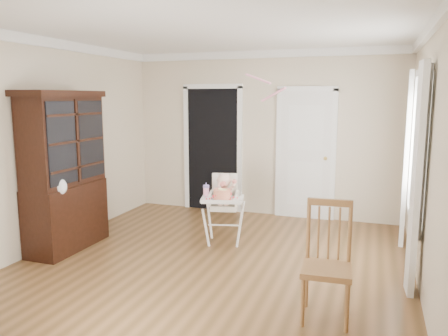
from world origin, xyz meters
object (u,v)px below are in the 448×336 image
(cake, at_px, (222,194))
(sippy_cup, at_px, (206,190))
(dining_chair, at_px, (327,265))
(high_chair, at_px, (224,201))
(china_cabinet, at_px, (65,171))

(cake, distance_m, sippy_cup, 0.26)
(sippy_cup, bearing_deg, dining_chair, -40.35)
(high_chair, bearing_deg, sippy_cup, -154.68)
(dining_chair, bearing_deg, sippy_cup, 136.03)
(sippy_cup, relative_size, china_cabinet, 0.10)
(cake, height_order, sippy_cup, sippy_cup)
(cake, relative_size, china_cabinet, 0.14)
(china_cabinet, bearing_deg, sippy_cup, 22.89)
(china_cabinet, distance_m, dining_chair, 3.52)
(cake, xyz_separation_m, sippy_cup, (-0.25, 0.08, 0.02))
(cake, bearing_deg, sippy_cup, 162.64)
(high_chair, bearing_deg, china_cabinet, -169.33)
(high_chair, distance_m, sippy_cup, 0.29)
(sippy_cup, height_order, dining_chair, dining_chair)
(cake, distance_m, dining_chair, 2.04)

